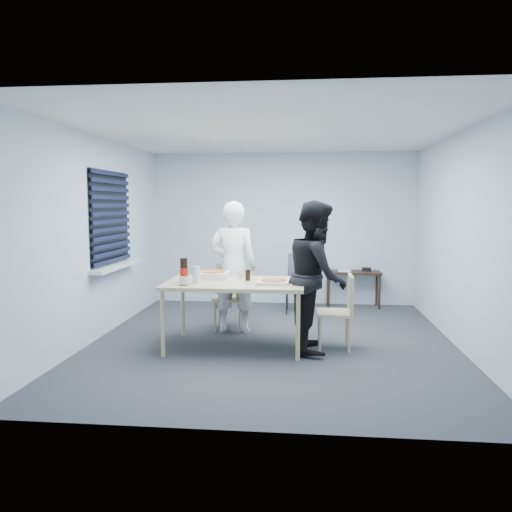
# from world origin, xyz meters

# --- Properties ---
(room) EXTENTS (5.00, 5.00, 5.00)m
(room) POSITION_xyz_m (-2.20, 0.40, 1.44)
(room) COLOR #2E2E33
(room) RESTS_ON ground
(dining_table) EXTENTS (1.65, 1.04, 0.80)m
(dining_table) POSITION_xyz_m (-0.43, -0.26, 0.74)
(dining_table) COLOR #CCB286
(dining_table) RESTS_ON ground
(chair_far) EXTENTS (0.42, 0.42, 0.89)m
(chair_far) POSITION_xyz_m (-0.65, 0.70, 0.51)
(chair_far) COLOR #CCB286
(chair_far) RESTS_ON ground
(chair_right) EXTENTS (0.42, 0.42, 0.89)m
(chair_right) POSITION_xyz_m (0.84, -0.20, 0.51)
(chair_right) COLOR #CCB286
(chair_right) RESTS_ON ground
(person_white) EXTENTS (0.65, 0.42, 1.77)m
(person_white) POSITION_xyz_m (-0.56, 0.46, 0.89)
(person_white) COLOR white
(person_white) RESTS_ON ground
(person_black) EXTENTS (0.47, 0.86, 1.77)m
(person_black) POSITION_xyz_m (0.54, -0.28, 0.89)
(person_black) COLOR black
(person_black) RESTS_ON ground
(side_table) EXTENTS (0.91, 0.40, 0.60)m
(side_table) POSITION_xyz_m (1.20, 2.28, 0.53)
(side_table) COLOR #341E14
(side_table) RESTS_ON ground
(stool) EXTENTS (0.39, 0.39, 0.55)m
(stool) POSITION_xyz_m (0.27, 1.73, 0.44)
(stool) COLOR black
(stool) RESTS_ON ground
(backpack) EXTENTS (0.29, 0.21, 0.40)m
(backpack) POSITION_xyz_m (0.27, 1.71, 0.74)
(backpack) COLOR #585D66
(backpack) RESTS_ON stool
(pizza_box_a) EXTENTS (0.37, 0.37, 0.09)m
(pizza_box_a) POSITION_xyz_m (-0.74, -0.02, 0.85)
(pizza_box_a) COLOR white
(pizza_box_a) RESTS_ON dining_table
(pizza_box_b) EXTENTS (0.36, 0.36, 0.05)m
(pizza_box_b) POSITION_xyz_m (0.03, -0.37, 0.83)
(pizza_box_b) COLOR white
(pizza_box_b) RESTS_ON dining_table
(mug_a) EXTENTS (0.17, 0.17, 0.10)m
(mug_a) POSITION_xyz_m (-0.97, -0.59, 0.85)
(mug_a) COLOR silver
(mug_a) RESTS_ON dining_table
(mug_b) EXTENTS (0.10, 0.10, 0.09)m
(mug_b) POSITION_xyz_m (-0.40, 0.06, 0.85)
(mug_b) COLOR silver
(mug_b) RESTS_ON dining_table
(cola_glass) EXTENTS (0.06, 0.06, 0.14)m
(cola_glass) POSITION_xyz_m (-0.29, -0.17, 0.87)
(cola_glass) COLOR black
(cola_glass) RESTS_ON dining_table
(soda_bottle) EXTENTS (0.09, 0.09, 0.30)m
(soda_bottle) POSITION_xyz_m (-1.02, -0.43, 0.95)
(soda_bottle) COLOR black
(soda_bottle) RESTS_ON dining_table
(plastic_cups) EXTENTS (0.09, 0.09, 0.20)m
(plastic_cups) POSITION_xyz_m (-0.87, -0.43, 0.90)
(plastic_cups) COLOR silver
(plastic_cups) RESTS_ON dining_table
(rubber_band) EXTENTS (0.06, 0.06, 0.00)m
(rubber_band) POSITION_xyz_m (-0.14, -0.58, 0.80)
(rubber_band) COLOR red
(rubber_band) RESTS_ON dining_table
(papers) EXTENTS (0.30, 0.35, 0.00)m
(papers) POSITION_xyz_m (1.05, 2.31, 0.61)
(papers) COLOR white
(papers) RESTS_ON side_table
(black_box) EXTENTS (0.15, 0.11, 0.06)m
(black_box) POSITION_xyz_m (1.42, 2.31, 0.63)
(black_box) COLOR black
(black_box) RESTS_ON side_table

